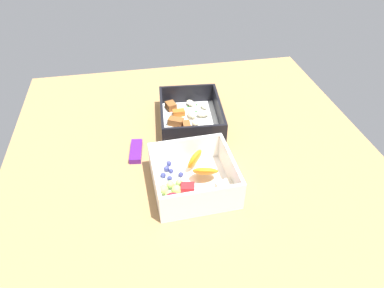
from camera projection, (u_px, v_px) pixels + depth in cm
name	position (u px, v px, depth cm)	size (l,w,h in cm)	color
table_surface	(192.00, 152.00, 76.55)	(80.00, 80.00, 2.00)	#9E7547
pasta_container	(190.00, 117.00, 82.42)	(19.25, 15.68, 5.31)	white
fruit_bowl	(193.00, 179.00, 65.61)	(15.56, 15.71, 6.23)	white
candy_bar	(136.00, 151.00, 74.36)	(7.00, 2.40, 1.20)	#51197A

